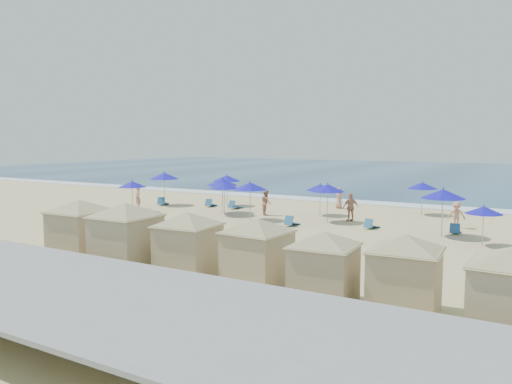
# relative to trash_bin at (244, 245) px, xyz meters

# --- Properties ---
(ground) EXTENTS (160.00, 160.00, 0.00)m
(ground) POSITION_rel_trash_bin_xyz_m (-2.08, 4.73, -0.36)
(ground) COLOR #CBB981
(ground) RESTS_ON ground
(ocean) EXTENTS (160.00, 80.00, 0.06)m
(ocean) POSITION_rel_trash_bin_xyz_m (-2.08, 59.73, -0.33)
(ocean) COLOR navy
(ocean) RESTS_ON ground
(surf_line) EXTENTS (160.00, 2.50, 0.08)m
(surf_line) POSITION_rel_trash_bin_xyz_m (-2.08, 20.23, -0.32)
(surf_line) COLOR white
(surf_line) RESTS_ON ground
(seawall) EXTENTS (160.00, 6.10, 1.22)m
(seawall) POSITION_rel_trash_bin_xyz_m (-2.08, -8.76, 0.30)
(seawall) COLOR gray
(seawall) RESTS_ON ground
(trash_bin) EXTENTS (0.92, 0.92, 0.71)m
(trash_bin) POSITION_rel_trash_bin_xyz_m (0.00, 0.00, 0.00)
(trash_bin) COLOR black
(trash_bin) RESTS_ON ground
(cabana_0) EXTENTS (4.57, 4.57, 2.87)m
(cabana_0) POSITION_rel_trash_bin_xyz_m (-5.36, -4.72, 1.29)
(cabana_0) COLOR tan
(cabana_0) RESTS_ON ground
(cabana_1) EXTENTS (4.71, 4.71, 2.96)m
(cabana_1) POSITION_rel_trash_bin_xyz_m (-2.38, -4.99, 1.34)
(cabana_1) COLOR tan
(cabana_1) RESTS_ON ground
(cabana_2) EXTENTS (4.31, 4.31, 2.71)m
(cabana_2) POSITION_rel_trash_bin_xyz_m (0.38, -4.55, 1.19)
(cabana_2) COLOR tan
(cabana_2) RESTS_ON ground
(cabana_3) EXTENTS (4.26, 4.26, 2.68)m
(cabana_3) POSITION_rel_trash_bin_xyz_m (3.26, -4.31, 1.18)
(cabana_3) COLOR tan
(cabana_3) RESTS_ON ground
(cabana_4) EXTENTS (4.04, 4.04, 2.54)m
(cabana_4) POSITION_rel_trash_bin_xyz_m (6.00, -4.81, 1.10)
(cabana_4) COLOR tan
(cabana_4) RESTS_ON ground
(cabana_5) EXTENTS (4.20, 4.20, 2.64)m
(cabana_5) POSITION_rel_trash_bin_xyz_m (8.43, -4.47, 1.15)
(cabana_5) COLOR tan
(cabana_5) RESTS_ON ground
(umbrella_0) EXTENTS (2.35, 2.35, 2.68)m
(umbrella_0) POSITION_rel_trash_bin_xyz_m (-14.21, 10.96, 1.97)
(umbrella_0) COLOR #A5A8AD
(umbrella_0) RESTS_ON ground
(umbrella_1) EXTENTS (2.03, 2.03, 2.31)m
(umbrella_1) POSITION_rel_trash_bin_xyz_m (-13.72, 6.93, 1.64)
(umbrella_1) COLOR #A5A8AD
(umbrella_1) RESTS_ON ground
(umbrella_2) EXTENTS (2.09, 2.09, 2.37)m
(umbrella_2) POSITION_rel_trash_bin_xyz_m (-7.15, 8.99, 1.70)
(umbrella_2) COLOR #A5A8AD
(umbrella_2) RESTS_ON ground
(umbrella_3) EXTENTS (2.20, 2.20, 2.50)m
(umbrella_3) POSITION_rel_trash_bin_xyz_m (-9.73, 13.15, 1.81)
(umbrella_3) COLOR #A5A8AD
(umbrella_3) RESTS_ON ground
(umbrella_4) EXTENTS (2.21, 2.21, 2.52)m
(umbrella_4) POSITION_rel_trash_bin_xyz_m (-7.88, 9.82, 1.83)
(umbrella_4) COLOR #A5A8AD
(umbrella_4) RESTS_ON ground
(umbrella_5) EXTENTS (2.23, 2.23, 2.54)m
(umbrella_5) POSITION_rel_trash_bin_xyz_m (-4.55, 8.10, 1.84)
(umbrella_5) COLOR #A5A8AD
(umbrella_5) RESTS_ON ground
(umbrella_6) EXTENTS (1.96, 1.96, 2.23)m
(umbrella_6) POSITION_rel_trash_bin_xyz_m (-1.47, 12.27, 1.57)
(umbrella_6) COLOR #A5A8AD
(umbrella_6) RESTS_ON ground
(umbrella_7) EXTENTS (2.19, 2.19, 2.49)m
(umbrella_7) POSITION_rel_trash_bin_xyz_m (0.04, 9.90, 1.81)
(umbrella_7) COLOR #A5A8AD
(umbrella_7) RESTS_ON ground
(umbrella_8) EXTENTS (2.05, 2.05, 2.33)m
(umbrella_8) POSITION_rel_trash_bin_xyz_m (4.49, 16.06, 1.67)
(umbrella_8) COLOR #A5A8AD
(umbrella_8) RESTS_ON ground
(umbrella_9) EXTENTS (2.33, 2.33, 2.66)m
(umbrella_9) POSITION_rel_trash_bin_xyz_m (7.16, 8.59, 1.95)
(umbrella_9) COLOR #A5A8AD
(umbrella_9) RESTS_ON ground
(umbrella_10) EXTENTS (1.79, 1.79, 2.04)m
(umbrella_10) POSITION_rel_trash_bin_xyz_m (9.32, 7.09, 1.41)
(umbrella_10) COLOR #A5A8AD
(umbrella_10) RESTS_ON ground
(beach_chair_0) EXTENTS (0.95, 1.37, 0.69)m
(beach_chair_0) POSITION_rel_trash_bin_xyz_m (-14.26, 10.77, -0.12)
(beach_chair_0) COLOR #255988
(beach_chair_0) RESTS_ON ground
(beach_chair_1) EXTENTS (0.71, 1.26, 0.65)m
(beach_chair_1) POSITION_rel_trash_bin_xyz_m (-10.51, 12.01, -0.13)
(beach_chair_1) COLOR #255988
(beach_chair_1) RESTS_ON ground
(beach_chair_2) EXTENTS (0.76, 1.29, 0.66)m
(beach_chair_2) POSITION_rel_trash_bin_xyz_m (-8.26, 11.97, -0.13)
(beach_chair_2) COLOR #255988
(beach_chair_2) RESTS_ON ground
(beach_chair_3) EXTENTS (0.56, 1.21, 0.66)m
(beach_chair_3) POSITION_rel_trash_bin_xyz_m (-1.26, 7.44, -0.13)
(beach_chair_3) COLOR #255988
(beach_chair_3) RESTS_ON ground
(beach_chair_4) EXTENTS (0.75, 1.21, 0.62)m
(beach_chair_4) POSITION_rel_trash_bin_xyz_m (3.17, 8.96, -0.14)
(beach_chair_4) COLOR #255988
(beach_chair_4) RESTS_ON ground
(beach_chair_5) EXTENTS (0.61, 1.20, 0.64)m
(beach_chair_5) POSITION_rel_trash_bin_xyz_m (7.67, 9.69, -0.13)
(beach_chair_5) COLOR #255988
(beach_chair_5) RESTS_ON ground
(beachgoer_0) EXTENTS (0.73, 0.64, 1.68)m
(beachgoer_0) POSITION_rel_trash_bin_xyz_m (-14.62, 8.41, 0.48)
(beachgoer_0) COLOR tan
(beachgoer_0) RESTS_ON ground
(beachgoer_1) EXTENTS (1.04, 1.06, 1.72)m
(beachgoer_1) POSITION_rel_trash_bin_xyz_m (-4.71, 10.49, 0.51)
(beachgoer_1) COLOR tan
(beachgoer_1) RESTS_ON ground
(beachgoer_2) EXTENTS (1.05, 1.08, 1.81)m
(beachgoer_2) POSITION_rel_trash_bin_xyz_m (1.24, 10.86, 0.55)
(beachgoer_2) COLOR tan
(beachgoer_2) RESTS_ON ground
(beachgoer_3) EXTENTS (1.07, 0.69, 1.56)m
(beachgoer_3) POSITION_rel_trash_bin_xyz_m (7.41, 11.71, 0.42)
(beachgoer_3) COLOR tan
(beachgoer_3) RESTS_ON ground
(beachgoer_4) EXTENTS (0.92, 0.88, 1.58)m
(beachgoer_4) POSITION_rel_trash_bin_xyz_m (-1.61, 16.21, 0.44)
(beachgoer_4) COLOR tan
(beachgoer_4) RESTS_ON ground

